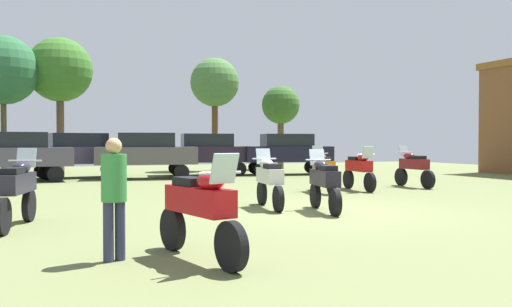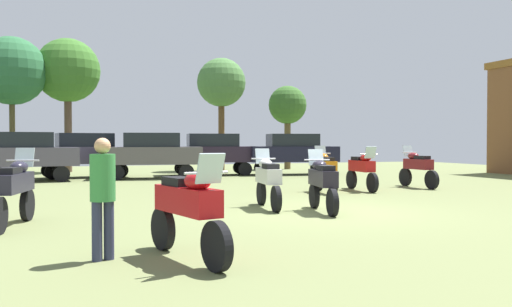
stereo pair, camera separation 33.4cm
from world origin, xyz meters
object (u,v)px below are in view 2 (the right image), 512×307
object	(u,v)px
car_3	(212,151)
motorcycle_4	(418,167)
motorcycle_7	(268,179)
tree_5	(68,71)
car_4	(85,152)
motorcycle_11	(326,170)
motorcycle_10	(322,181)
car_6	(152,152)
tree_2	(288,106)
motorcycle_3	(362,169)
motorcycle_5	(188,207)
motorcycle_1	(14,188)
car_2	(292,151)
person_1	(103,189)
car_5	(22,153)
tree_1	(12,71)
tree_6	(221,84)

from	to	relation	value
car_3	motorcycle_4	bearing A→B (deg)	-144.32
motorcycle_7	tree_5	distance (m)	19.29
car_4	tree_5	size ratio (longest dim) A/B	0.63
motorcycle_11	motorcycle_10	bearing A→B (deg)	-107.15
car_3	car_6	distance (m)	3.44
tree_2	motorcycle_11	bearing A→B (deg)	-108.14
motorcycle_3	motorcycle_7	size ratio (longest dim) A/B	1.04
motorcycle_5	motorcycle_4	bearing A→B (deg)	-153.18
motorcycle_4	car_4	distance (m)	14.47
motorcycle_5	motorcycle_3	bearing A→B (deg)	-146.50
tree_5	car_3	bearing A→B (deg)	-38.24
motorcycle_1	motorcycle_4	bearing A→B (deg)	33.67
motorcycle_4	car_2	world-z (taller)	car_2
car_2	person_1	world-z (taller)	car_2
motorcycle_11	car_4	distance (m)	12.29
motorcycle_1	motorcycle_10	size ratio (longest dim) A/B	1.09
car_5	person_1	xyz separation A→B (m)	(2.14, -15.96, -0.20)
car_4	tree_1	size ratio (longest dim) A/B	0.65
motorcycle_10	car_3	size ratio (longest dim) A/B	0.47
car_5	car_2	bearing A→B (deg)	-90.01
motorcycle_4	tree_5	distance (m)	19.06
motorcycle_1	car_4	distance (m)	14.46
motorcycle_3	motorcycle_5	distance (m)	11.35
car_6	tree_5	world-z (taller)	tree_5
car_4	person_1	xyz separation A→B (m)	(-0.33, -17.88, -0.20)
motorcycle_3	car_6	bearing A→B (deg)	-51.18
tree_1	motorcycle_1	bearing A→B (deg)	-85.02
car_4	tree_2	distance (m)	12.43
motorcycle_4	motorcycle_10	xyz separation A→B (m)	(-6.14, -4.82, -0.02)
motorcycle_10	tree_5	size ratio (longest dim) A/B	0.30
motorcycle_4	car_2	distance (m)	8.48
motorcycle_4	tree_2	size ratio (longest dim) A/B	0.44
car_4	tree_1	distance (m)	6.71
motorcycle_3	car_3	distance (m)	9.97
motorcycle_1	tree_6	xyz separation A→B (m)	(9.19, 18.05, 4.14)
motorcycle_4	car_6	bearing A→B (deg)	136.36
motorcycle_7	car_6	size ratio (longest dim) A/B	0.46
motorcycle_7	tree_6	world-z (taller)	tree_6
motorcycle_3	tree_5	size ratio (longest dim) A/B	0.30
motorcycle_5	car_5	bearing A→B (deg)	-92.82
motorcycle_11	car_5	bearing A→B (deg)	149.75
motorcycle_11	car_2	xyz separation A→B (m)	(2.74, 8.98, 0.44)
person_1	tree_5	size ratio (longest dim) A/B	0.24
motorcycle_3	motorcycle_11	bearing A→B (deg)	11.85
motorcycle_1	motorcycle_5	world-z (taller)	motorcycle_1
motorcycle_5	car_6	size ratio (longest dim) A/B	0.49
motorcycle_5	car_5	distance (m)	16.68
car_6	tree_1	size ratio (longest dim) A/B	0.66
motorcycle_5	tree_1	xyz separation A→B (m)	(-4.10, 22.49, 4.44)
motorcycle_10	car_5	size ratio (longest dim) A/B	0.48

